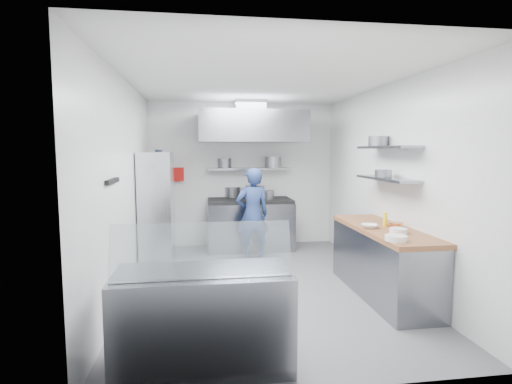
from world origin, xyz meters
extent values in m
plane|color=#4D4D4F|center=(0.00, 0.00, 0.00)|extent=(5.00, 5.00, 0.00)
plane|color=silver|center=(0.00, 0.00, 2.80)|extent=(5.00, 5.00, 0.00)
cube|color=white|center=(0.00, 2.50, 1.40)|extent=(3.60, 2.80, 0.02)
cube|color=white|center=(0.00, -2.50, 1.40)|extent=(3.60, 2.80, 0.02)
cube|color=white|center=(-1.80, 0.00, 1.40)|extent=(2.80, 5.00, 0.02)
cube|color=white|center=(1.80, 0.00, 1.40)|extent=(2.80, 5.00, 0.02)
cube|color=gray|center=(0.10, 2.10, 0.45)|extent=(1.60, 0.80, 0.90)
cube|color=black|center=(0.10, 2.10, 0.93)|extent=(1.57, 0.78, 0.06)
cylinder|color=slate|center=(-0.19, 2.47, 1.06)|extent=(0.30, 0.30, 0.20)
cylinder|color=slate|center=(0.21, 2.23, 1.08)|extent=(0.37, 0.37, 0.24)
cylinder|color=slate|center=(0.44, 2.06, 1.04)|extent=(0.23, 0.23, 0.16)
cube|color=gray|center=(0.10, 2.34, 1.52)|extent=(1.60, 0.30, 0.04)
cylinder|color=slate|center=(-0.35, 2.51, 1.63)|extent=(0.27, 0.27, 0.18)
cylinder|color=slate|center=(0.56, 2.19, 1.65)|extent=(0.30, 0.30, 0.22)
cube|color=gray|center=(0.10, 1.93, 2.30)|extent=(1.90, 1.15, 0.55)
cube|color=slate|center=(0.10, 2.15, 2.68)|extent=(0.55, 0.55, 0.24)
cube|color=#B6110E|center=(-1.25, 2.44, 1.42)|extent=(0.22, 0.10, 0.26)
imported|color=navy|center=(0.04, 1.29, 0.79)|extent=(0.63, 0.47, 1.59)
cube|color=silver|center=(-1.53, 1.17, 0.93)|extent=(0.50, 0.90, 1.85)
cube|color=white|center=(-1.53, 0.97, 0.80)|extent=(0.15, 0.18, 0.16)
cube|color=yellow|center=(-1.53, 1.46, 1.30)|extent=(0.13, 0.16, 0.14)
cylinder|color=black|center=(-1.48, 1.15, 1.80)|extent=(0.12, 0.12, 0.18)
cube|color=black|center=(-1.78, -0.90, 1.55)|extent=(0.04, 0.55, 0.05)
cube|color=gray|center=(1.48, -0.60, 0.42)|extent=(0.62, 2.00, 0.84)
cube|color=#955638|center=(1.48, -0.60, 0.87)|extent=(0.65, 2.04, 0.06)
cylinder|color=white|center=(1.26, -1.35, 0.93)|extent=(0.24, 0.24, 0.06)
cylinder|color=white|center=(1.48, -0.98, 0.93)|extent=(0.21, 0.21, 0.06)
cylinder|color=orange|center=(1.64, -0.62, 0.93)|extent=(0.18, 0.18, 0.06)
cylinder|color=yellow|center=(1.53, -0.54, 0.99)|extent=(0.05, 0.05, 0.18)
imported|color=white|center=(1.27, -0.63, 0.93)|extent=(0.26, 0.26, 0.05)
cube|color=gray|center=(1.64, -0.30, 1.50)|extent=(0.30, 1.30, 0.04)
cube|color=gray|center=(1.64, -0.30, 1.92)|extent=(0.30, 1.30, 0.04)
cylinder|color=slate|center=(1.60, -0.29, 1.57)|extent=(0.22, 0.22, 0.10)
cylinder|color=slate|center=(1.66, 0.02, 2.01)|extent=(0.27, 0.27, 0.14)
cube|color=gray|center=(-0.83, -2.00, 0.42)|extent=(1.50, 0.70, 0.85)
cube|color=silver|center=(-0.83, -2.12, 1.07)|extent=(1.47, 0.19, 0.42)
camera|label=1|loc=(-0.85, -5.35, 1.88)|focal=28.00mm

